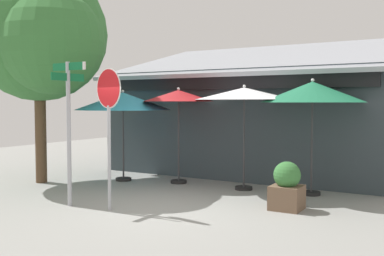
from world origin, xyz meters
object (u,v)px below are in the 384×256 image
patio_umbrella_crimson_center (179,97)px  sidewalk_planter (287,187)px  patio_umbrella_teal_left (123,102)px  shade_tree (42,36)px  street_sign_post (69,118)px  patio_umbrella_forest_green_far_right (312,93)px  stop_sign (109,110)px  patio_umbrella_ivory_right (244,94)px

patio_umbrella_crimson_center → sidewalk_planter: size_ratio=2.63×
patio_umbrella_teal_left → sidewalk_planter: patio_umbrella_teal_left is taller
patio_umbrella_crimson_center → shade_tree: shade_tree is taller
street_sign_post → shade_tree: size_ratio=0.52×
shade_tree → sidewalk_planter: size_ratio=5.96×
patio_umbrella_forest_green_far_right → patio_umbrella_crimson_center: bearing=-175.8°
patio_umbrella_crimson_center → patio_umbrella_forest_green_far_right: (3.56, 0.26, 0.08)m
stop_sign → patio_umbrella_ivory_right: 3.70m
patio_umbrella_ivory_right → shade_tree: (-4.96, -1.97, 1.57)m
street_sign_post → patio_umbrella_forest_green_far_right: (4.10, 3.74, 0.56)m
street_sign_post → shade_tree: 3.62m
patio_umbrella_forest_green_far_right → street_sign_post: bearing=-137.6°
shade_tree → patio_umbrella_ivory_right: bearing=21.7°
patio_umbrella_teal_left → shade_tree: 2.73m
shade_tree → sidewalk_planter: shade_tree is taller
stop_sign → shade_tree: shade_tree is taller
patio_umbrella_crimson_center → patio_umbrella_ivory_right: 1.91m
street_sign_post → stop_sign: (0.97, 0.14, 0.16)m
street_sign_post → sidewalk_planter: 4.76m
street_sign_post → patio_umbrella_ivory_right: 4.32m
street_sign_post → patio_umbrella_forest_green_far_right: size_ratio=1.10×
shade_tree → sidewalk_planter: bearing=4.0°
patio_umbrella_forest_green_far_right → patio_umbrella_ivory_right: bearing=-172.2°
patio_umbrella_crimson_center → patio_umbrella_forest_green_far_right: size_ratio=0.94×
stop_sign → patio_umbrella_forest_green_far_right: size_ratio=1.05×
patio_umbrella_forest_green_far_right → shade_tree: bearing=-161.6°
patio_umbrella_forest_green_far_right → sidewalk_planter: patio_umbrella_forest_green_far_right is taller
stop_sign → patio_umbrella_ivory_right: stop_sign is taller
street_sign_post → sidewalk_planter: street_sign_post is taller
shade_tree → patio_umbrella_teal_left: bearing=44.8°
patio_umbrella_crimson_center → sidewalk_planter: bearing=-22.5°
patio_umbrella_crimson_center → patio_umbrella_ivory_right: patio_umbrella_ivory_right is taller
stop_sign → patio_umbrella_ivory_right: bearing=66.3°
street_sign_post → sidewalk_planter: (4.08, 2.01, -1.40)m
patio_umbrella_ivory_right → sidewalk_planter: (1.63, -1.51, -1.93)m
sidewalk_planter → patio_umbrella_crimson_center: bearing=157.5°
stop_sign → patio_umbrella_forest_green_far_right: stop_sign is taller
patio_umbrella_teal_left → patio_umbrella_forest_green_far_right: 5.16m
patio_umbrella_teal_left → shade_tree: (-1.50, -1.49, 1.74)m
stop_sign → patio_umbrella_crimson_center: (-0.43, 3.34, 0.31)m
patio_umbrella_ivory_right → patio_umbrella_forest_green_far_right: size_ratio=0.96×
patio_umbrella_crimson_center → patio_umbrella_forest_green_far_right: 3.57m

